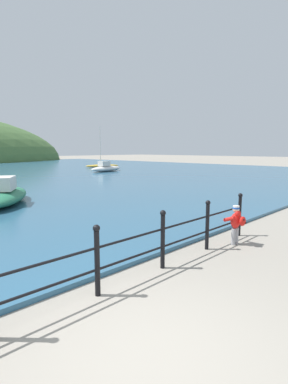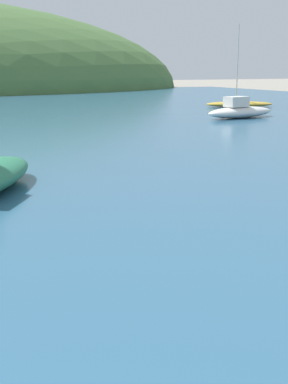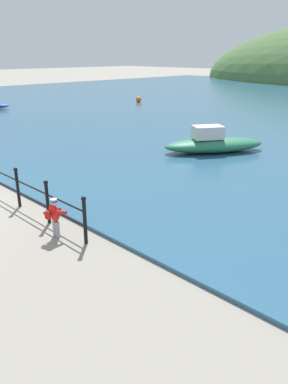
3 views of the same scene
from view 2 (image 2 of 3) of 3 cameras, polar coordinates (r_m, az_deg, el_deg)
The scene contains 2 objects.
boat_far_left at distance 36.25m, azimuth 10.13°, elevation 9.26°, with size 4.65×2.84×5.27m.
boat_green_fishing at distance 28.40m, azimuth 10.19°, elevation 8.51°, with size 4.43×2.03×1.10m.
Camera 2 is at (1.15, -0.47, 2.68)m, focal length 50.00 mm.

